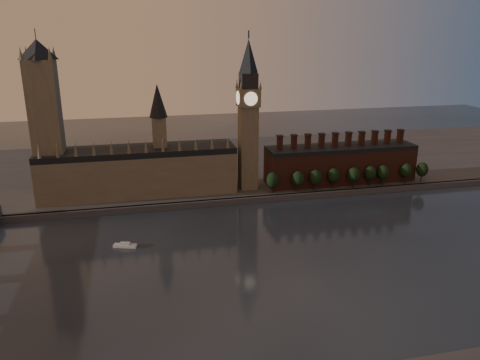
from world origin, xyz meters
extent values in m
plane|color=black|center=(0.00, 0.00, 0.00)|extent=(900.00, 900.00, 0.00)
cube|color=#47474C|center=(0.00, 90.00, 2.00)|extent=(900.00, 4.00, 4.00)
cube|color=#47474C|center=(0.00, 180.00, 2.00)|extent=(900.00, 180.00, 4.00)
cube|color=#756753|center=(-65.00, 115.00, 18.00)|extent=(130.00, 30.00, 28.00)
cube|color=black|center=(-65.00, 115.00, 34.00)|extent=(130.00, 30.00, 4.00)
cube|color=#756753|center=(-50.00, 115.00, 44.00)|extent=(9.00, 9.00, 24.00)
cone|color=black|center=(-50.00, 115.00, 67.00)|extent=(12.00, 12.00, 22.00)
cone|color=#756753|center=(-124.00, 101.00, 41.00)|extent=(2.60, 2.60, 10.00)
cone|color=#756753|center=(-113.27, 101.00, 41.00)|extent=(2.60, 2.60, 10.00)
cone|color=#756753|center=(-102.55, 101.00, 41.00)|extent=(2.60, 2.60, 10.00)
cone|color=#756753|center=(-91.82, 101.00, 41.00)|extent=(2.60, 2.60, 10.00)
cone|color=#756753|center=(-81.09, 101.00, 41.00)|extent=(2.60, 2.60, 10.00)
cone|color=#756753|center=(-70.36, 101.00, 41.00)|extent=(2.60, 2.60, 10.00)
cone|color=#756753|center=(-59.64, 101.00, 41.00)|extent=(2.60, 2.60, 10.00)
cone|color=#756753|center=(-48.91, 101.00, 41.00)|extent=(2.60, 2.60, 10.00)
cone|color=#756753|center=(-38.18, 101.00, 41.00)|extent=(2.60, 2.60, 10.00)
cone|color=#756753|center=(-27.45, 101.00, 41.00)|extent=(2.60, 2.60, 10.00)
cone|color=#756753|center=(-16.73, 101.00, 41.00)|extent=(2.60, 2.60, 10.00)
cone|color=#756753|center=(-6.00, 101.00, 41.00)|extent=(2.60, 2.60, 10.00)
cube|color=#756753|center=(-120.00, 115.00, 49.00)|extent=(18.00, 18.00, 90.00)
cone|color=black|center=(-120.00, 115.00, 100.00)|extent=(24.00, 24.00, 12.00)
cylinder|color=#232326|center=(-120.00, 115.00, 106.00)|extent=(0.50, 0.50, 12.00)
cone|color=#756753|center=(-128.00, 107.00, 98.00)|extent=(3.00, 3.00, 8.00)
cone|color=#756753|center=(-112.00, 107.00, 98.00)|extent=(3.00, 3.00, 8.00)
cone|color=#756753|center=(-128.00, 123.00, 98.00)|extent=(3.00, 3.00, 8.00)
cone|color=#756753|center=(-112.00, 123.00, 98.00)|extent=(3.00, 3.00, 8.00)
cube|color=#756753|center=(10.00, 110.00, 33.00)|extent=(12.00, 12.00, 58.00)
cube|color=#756753|center=(10.00, 110.00, 68.00)|extent=(14.00, 14.00, 12.00)
cube|color=#232326|center=(10.00, 110.00, 79.00)|extent=(11.00, 11.00, 10.00)
cone|color=black|center=(10.00, 110.00, 95.00)|extent=(13.00, 13.00, 22.00)
cylinder|color=#232326|center=(10.00, 110.00, 108.50)|extent=(1.00, 1.00, 5.00)
cylinder|color=beige|center=(10.00, 102.80, 68.00)|extent=(9.00, 0.50, 9.00)
cylinder|color=beige|center=(10.00, 117.20, 68.00)|extent=(9.00, 0.50, 9.00)
cylinder|color=beige|center=(2.80, 110.00, 68.00)|extent=(0.50, 9.00, 9.00)
cylinder|color=beige|center=(17.20, 110.00, 68.00)|extent=(0.50, 9.00, 9.00)
cone|color=#756753|center=(3.50, 103.50, 77.00)|extent=(2.00, 2.00, 6.00)
cone|color=#756753|center=(16.50, 103.50, 77.00)|extent=(2.00, 2.00, 6.00)
cone|color=#756753|center=(3.50, 116.50, 77.00)|extent=(2.00, 2.00, 6.00)
cone|color=#756753|center=(16.50, 116.50, 77.00)|extent=(2.00, 2.00, 6.00)
cube|color=#542920|center=(80.00, 110.00, 16.00)|extent=(110.00, 25.00, 24.00)
cube|color=black|center=(80.00, 110.00, 29.50)|extent=(110.00, 25.00, 3.00)
cube|color=#542920|center=(33.00, 110.00, 35.50)|extent=(3.50, 3.50, 9.00)
cube|color=#232326|center=(33.00, 110.00, 40.50)|extent=(4.20, 4.20, 1.00)
cube|color=#542920|center=(43.44, 110.00, 35.50)|extent=(3.50, 3.50, 9.00)
cube|color=#232326|center=(43.44, 110.00, 40.50)|extent=(4.20, 4.20, 1.00)
cube|color=#542920|center=(53.89, 110.00, 35.50)|extent=(3.50, 3.50, 9.00)
cube|color=#232326|center=(53.89, 110.00, 40.50)|extent=(4.20, 4.20, 1.00)
cube|color=#542920|center=(64.33, 110.00, 35.50)|extent=(3.50, 3.50, 9.00)
cube|color=#232326|center=(64.33, 110.00, 40.50)|extent=(4.20, 4.20, 1.00)
cube|color=#542920|center=(74.78, 110.00, 35.50)|extent=(3.50, 3.50, 9.00)
cube|color=#232326|center=(74.78, 110.00, 40.50)|extent=(4.20, 4.20, 1.00)
cube|color=#542920|center=(85.22, 110.00, 35.50)|extent=(3.50, 3.50, 9.00)
cube|color=#232326|center=(85.22, 110.00, 40.50)|extent=(4.20, 4.20, 1.00)
cube|color=#542920|center=(95.67, 110.00, 35.50)|extent=(3.50, 3.50, 9.00)
cube|color=#232326|center=(95.67, 110.00, 40.50)|extent=(4.20, 4.20, 1.00)
cube|color=#542920|center=(106.11, 110.00, 35.50)|extent=(3.50, 3.50, 9.00)
cube|color=#232326|center=(106.11, 110.00, 40.50)|extent=(4.20, 4.20, 1.00)
cube|color=#542920|center=(116.56, 110.00, 35.50)|extent=(3.50, 3.50, 9.00)
cube|color=#232326|center=(116.56, 110.00, 40.50)|extent=(4.20, 4.20, 1.00)
cube|color=#542920|center=(127.00, 110.00, 35.50)|extent=(3.50, 3.50, 9.00)
cube|color=#232326|center=(127.00, 110.00, 40.50)|extent=(4.20, 4.20, 1.00)
cylinder|color=black|center=(23.69, 95.02, 7.00)|extent=(0.80, 0.80, 6.00)
ellipsoid|color=black|center=(23.69, 95.02, 13.50)|extent=(8.60, 8.60, 10.75)
cylinder|color=black|center=(41.63, 93.68, 7.00)|extent=(0.80, 0.80, 6.00)
ellipsoid|color=black|center=(41.63, 93.68, 13.50)|extent=(8.60, 8.60, 10.75)
cylinder|color=black|center=(54.61, 94.14, 7.00)|extent=(0.80, 0.80, 6.00)
ellipsoid|color=black|center=(54.61, 94.14, 13.50)|extent=(8.60, 8.60, 10.75)
cylinder|color=black|center=(68.48, 95.41, 7.00)|extent=(0.80, 0.80, 6.00)
ellipsoid|color=black|center=(68.48, 95.41, 13.50)|extent=(8.60, 8.60, 10.75)
cylinder|color=black|center=(83.20, 93.73, 7.00)|extent=(0.80, 0.80, 6.00)
ellipsoid|color=black|center=(83.20, 93.73, 13.50)|extent=(8.60, 8.60, 10.75)
cylinder|color=black|center=(96.70, 95.18, 7.00)|extent=(0.80, 0.80, 6.00)
ellipsoid|color=black|center=(96.70, 95.18, 13.50)|extent=(8.60, 8.60, 10.75)
cylinder|color=black|center=(106.57, 94.52, 7.00)|extent=(0.80, 0.80, 6.00)
ellipsoid|color=black|center=(106.57, 94.52, 13.50)|extent=(8.60, 8.60, 10.75)
cylinder|color=black|center=(125.24, 95.11, 7.00)|extent=(0.80, 0.80, 6.00)
ellipsoid|color=black|center=(125.24, 95.11, 13.50)|extent=(8.60, 8.60, 10.75)
cylinder|color=black|center=(138.33, 94.71, 7.00)|extent=(0.80, 0.80, 6.00)
ellipsoid|color=black|center=(138.33, 94.71, 13.50)|extent=(8.60, 8.60, 10.75)
cube|color=silver|center=(-75.14, 39.11, 0.71)|extent=(12.95, 7.15, 1.42)
cube|color=silver|center=(-75.14, 39.11, 1.96)|extent=(5.90, 4.15, 1.07)
camera|label=1|loc=(-66.10, -196.75, 109.77)|focal=35.00mm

